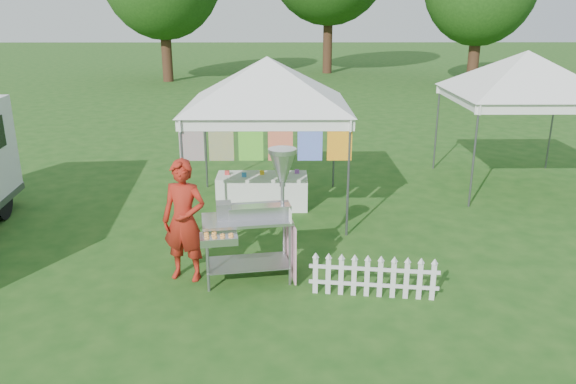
{
  "coord_description": "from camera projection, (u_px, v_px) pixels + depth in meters",
  "views": [
    {
      "loc": [
        0.3,
        -7.17,
        3.86
      ],
      "look_at": [
        0.37,
        1.21,
        1.1
      ],
      "focal_mm": 35.0,
      "sensor_mm": 36.0,
      "label": 1
    }
  ],
  "objects": [
    {
      "name": "vendor",
      "position": [
        184.0,
        221.0,
        8.15
      ],
      "size": [
        0.75,
        0.58,
        1.83
      ],
      "primitive_type": "imported",
      "rotation": [
        0.0,
        0.0,
        -0.24
      ],
      "color": "maroon",
      "rests_on": "ground"
    },
    {
      "name": "picket_fence",
      "position": [
        373.0,
        278.0,
        7.79
      ],
      "size": [
        1.79,
        0.26,
        0.56
      ],
      "rotation": [
        0.0,
        0.0,
        -0.13
      ],
      "color": "silver",
      "rests_on": "ground"
    },
    {
      "name": "donut_cart",
      "position": [
        261.0,
        206.0,
        8.04
      ],
      "size": [
        1.43,
        1.16,
        1.97
      ],
      "rotation": [
        0.0,
        0.0,
        0.16
      ],
      "color": "gray",
      "rests_on": "ground"
    },
    {
      "name": "ground",
      "position": [
        263.0,
        292.0,
        8.02
      ],
      "size": [
        120.0,
        120.0,
        0.0
      ],
      "primitive_type": "plane",
      "color": "#1B4915",
      "rests_on": "ground"
    },
    {
      "name": "canopy_main",
      "position": [
        267.0,
        57.0,
        10.4
      ],
      "size": [
        4.24,
        4.24,
        3.45
      ],
      "color": "#59595E",
      "rests_on": "ground"
    },
    {
      "name": "canopy_right",
      "position": [
        529.0,
        51.0,
        11.87
      ],
      "size": [
        4.24,
        4.24,
        3.45
      ],
      "color": "#59595E",
      "rests_on": "ground"
    },
    {
      "name": "display_table",
      "position": [
        262.0,
        191.0,
        11.3
      ],
      "size": [
        1.8,
        0.7,
        0.68
      ],
      "primitive_type": "cube",
      "color": "white",
      "rests_on": "ground"
    }
  ]
}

